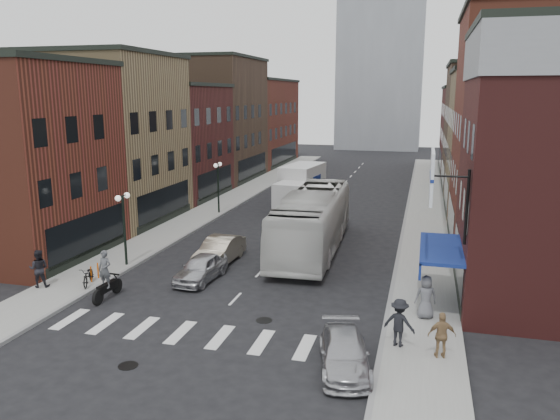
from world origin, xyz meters
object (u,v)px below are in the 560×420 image
object	(u,v)px
transit_bus	(313,221)
ped_right_b	(442,335)
ped_left_solo	(39,269)
ped_right_a	(399,323)
curb_car	(344,353)
box_truck	(300,188)
streetlamp_far	(218,178)
ped_right_c	(426,297)
parked_bicycle	(88,276)
streetlamp_near	(124,216)
bike_rack	(95,272)
motorcycle_rider	(106,277)
sedan_left_far	(219,251)
sedan_left_near	(201,268)
billboard_sign	(434,177)

from	to	relation	value
transit_bus	ped_right_b	world-z (taller)	transit_bus
ped_left_solo	ped_right_a	size ratio (longest dim) A/B	1.02
curb_car	box_truck	bearing A→B (deg)	93.44
streetlamp_far	ped_right_c	world-z (taller)	streetlamp_far
parked_bicycle	ped_right_a	bearing A→B (deg)	-31.75
transit_bus	ped_right_a	xyz separation A→B (m)	(5.78, -12.16, -0.78)
streetlamp_near	ped_right_a	size ratio (longest dim) A/B	2.25
ped_right_a	ped_right_b	distance (m)	1.61
bike_rack	ped_right_b	world-z (taller)	ped_right_b
parked_bicycle	ped_right_a	size ratio (longest dim) A/B	0.96
motorcycle_rider	sedan_left_far	size ratio (longest dim) A/B	0.53
transit_bus	curb_car	bearing A→B (deg)	-76.27
sedan_left_far	parked_bicycle	size ratio (longest dim) A/B	2.53
bike_rack	curb_car	distance (m)	14.57
streetlamp_far	ped_right_b	distance (m)	26.63
parked_bicycle	ped_left_solo	world-z (taller)	ped_left_solo
transit_bus	sedan_left_near	xyz separation A→B (m)	(-4.38, -6.92, -1.17)
bike_rack	box_truck	distance (m)	21.31
motorcycle_rider	ped_right_a	world-z (taller)	motorcycle_rider
billboard_sign	parked_bicycle	distance (m)	17.01
streetlamp_near	sedan_left_far	distance (m)	5.56
streetlamp_far	sedan_left_near	distance (m)	15.92
transit_bus	parked_bicycle	distance (m)	13.22
curb_car	ped_right_a	distance (m)	2.71
ped_left_solo	ped_right_c	bearing A→B (deg)	159.91
ped_right_a	ped_left_solo	bearing A→B (deg)	10.49
box_truck	ped_left_solo	world-z (taller)	box_truck
transit_bus	ped_right_b	bearing A→B (deg)	-62.35
streetlamp_near	ped_right_b	xyz separation A→B (m)	(16.52, -6.80, -1.92)
billboard_sign	streetlamp_far	bearing A→B (deg)	132.41
billboard_sign	transit_bus	xyz separation A→B (m)	(-6.76, 9.42, -4.29)
motorcycle_rider	ped_right_a	bearing A→B (deg)	-4.14
streetlamp_far	ped_right_c	size ratio (longest dim) A/B	2.24
streetlamp_far	box_truck	size ratio (longest dim) A/B	0.49
transit_bus	ped_right_b	distance (m)	14.68
parked_bicycle	transit_bus	bearing A→B (deg)	23.89
sedan_left_near	curb_car	bearing A→B (deg)	-36.67
transit_bus	ped_right_c	size ratio (longest dim) A/B	7.20
ped_right_b	ped_right_c	distance (m)	3.53
bike_rack	motorcycle_rider	bearing A→B (deg)	-44.97
ped_left_solo	ped_right_c	xyz separation A→B (m)	(18.15, 0.96, -0.01)
billboard_sign	sedan_left_near	distance (m)	12.66
billboard_sign	parked_bicycle	size ratio (longest dim) A/B	2.10
transit_bus	ped_left_solo	distance (m)	15.33
transit_bus	sedan_left_far	size ratio (longest dim) A/B	2.96
streetlamp_near	transit_bus	size ratio (longest dim) A/B	0.31
bike_rack	motorcycle_rider	size ratio (longest dim) A/B	0.34
streetlamp_near	ped_right_b	distance (m)	17.96
transit_bus	curb_car	distance (m)	14.79
box_truck	parked_bicycle	size ratio (longest dim) A/B	4.76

